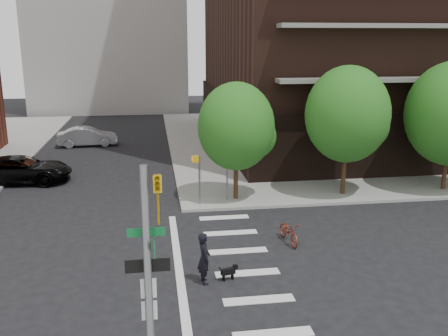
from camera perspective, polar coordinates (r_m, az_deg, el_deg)
name	(u,v)px	position (r m, az deg, el deg)	size (l,w,h in m)	color
ground	(166,279)	(18.65, -6.62, -12.44)	(120.00, 120.00, 0.00)	black
sidewalk_ne	(393,138)	(45.98, 18.79, 3.28)	(39.00, 33.00, 0.15)	gray
crosswalk	(226,274)	(18.81, 0.26, -12.07)	(3.85, 13.00, 0.01)	silver
tree_a	(236,126)	(25.88, 1.39, 4.77)	(4.00, 4.00, 5.90)	#301E11
tree_b	(347,114)	(27.44, 13.92, 5.97)	(4.50, 4.50, 6.65)	#301E11
traffic_signal	(152,329)	(10.79, -8.27, -17.72)	(0.90, 0.75, 6.00)	slate
pedestrian_signal	(205,171)	(25.56, -2.14, -0.39)	(2.18, 0.67, 2.60)	slate
parked_car_black	(21,170)	(32.36, -22.17, -0.18)	(5.85, 2.70, 1.63)	black
parked_car_maroon	(23,169)	(32.87, -21.95, -0.14)	(4.84, 1.97, 1.41)	#3C170C
parked_car_silver	(88,137)	(41.90, -15.33, 3.49)	(4.72, 1.64, 1.55)	#A5A9AD
scooter	(289,231)	(21.55, 7.43, -7.20)	(0.66, 1.88, 0.99)	maroon
dog_walker	(204,258)	(17.87, -2.30, -10.25)	(0.45, 0.69, 1.88)	black
dog	(229,271)	(18.30, 0.57, -11.71)	(0.65, 0.32, 0.54)	black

